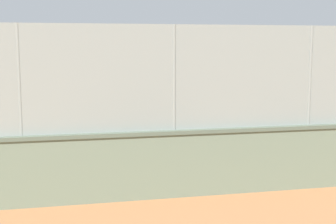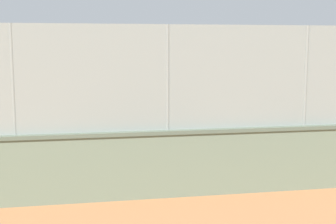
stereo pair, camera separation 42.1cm
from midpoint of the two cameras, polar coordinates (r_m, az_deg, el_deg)
The scene contains 7 objects.
ground_plane at distance 21.54m, azimuth -8.53°, elevation -0.48°, with size 260.00×260.00×0.00m, color #A36B42.
perimeter_wall at distance 9.98m, azimuth 1.17°, elevation -6.07°, with size 30.73×0.44×1.41m.
fence_panel_on_wall at distance 9.70m, azimuth 1.20°, elevation 4.10°, with size 30.19×0.15×2.14m.
player_crossing_court at distance 13.87m, azimuth 1.98°, elevation -1.50°, with size 0.69×1.16×1.46m.
player_at_service_line at distance 19.46m, azimuth -9.39°, elevation 1.46°, with size 1.24×0.72×1.63m.
player_near_wall_returning at distance 18.32m, azimuth 9.14°, elevation 0.86°, with size 1.24×0.72×1.53m.
sports_ball at distance 12.20m, azimuth 11.13°, elevation -6.68°, with size 0.16×0.16×0.16m, color white.
Camera 2 is at (0.58, 21.34, 3.13)m, focal length 51.11 mm.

